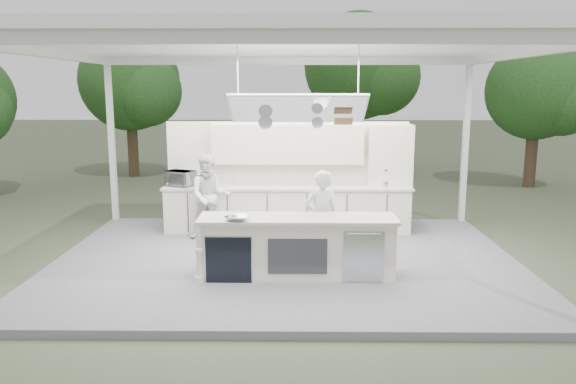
{
  "coord_description": "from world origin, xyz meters",
  "views": [
    {
      "loc": [
        0.16,
        -9.44,
        3.06
      ],
      "look_at": [
        0.03,
        0.4,
        1.23
      ],
      "focal_mm": 35.0,
      "sensor_mm": 36.0,
      "label": 1
    }
  ],
  "objects_px": {
    "back_counter": "(287,209)",
    "head_chef": "(321,218)",
    "sous_chef": "(210,197)",
    "demo_island": "(296,246)"
  },
  "relations": [
    {
      "from": "head_chef",
      "to": "demo_island",
      "type": "bearing_deg",
      "value": 36.77
    },
    {
      "from": "demo_island",
      "to": "sous_chef",
      "type": "bearing_deg",
      "value": 126.86
    },
    {
      "from": "head_chef",
      "to": "back_counter",
      "type": "bearing_deg",
      "value": -91.98
    },
    {
      "from": "demo_island",
      "to": "head_chef",
      "type": "distance_m",
      "value": 0.77
    },
    {
      "from": "back_counter",
      "to": "sous_chef",
      "type": "distance_m",
      "value": 1.65
    },
    {
      "from": "head_chef",
      "to": "sous_chef",
      "type": "xyz_separation_m",
      "value": [
        -2.11,
        1.7,
        0.03
      ]
    },
    {
      "from": "back_counter",
      "to": "sous_chef",
      "type": "height_order",
      "value": "sous_chef"
    },
    {
      "from": "back_counter",
      "to": "head_chef",
      "type": "distance_m",
      "value": 2.35
    },
    {
      "from": "demo_island",
      "to": "head_chef",
      "type": "xyz_separation_m",
      "value": [
        0.41,
        0.56,
        0.33
      ]
    },
    {
      "from": "back_counter",
      "to": "sous_chef",
      "type": "bearing_deg",
      "value": -160.07
    }
  ]
}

